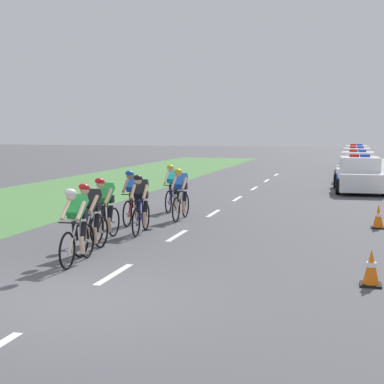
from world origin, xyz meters
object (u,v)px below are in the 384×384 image
object	(u,v)px
cyclist_second	(90,217)
traffic_cone_near	(378,217)
cyclist_seventh	(173,187)
traffic_cone_mid	(371,268)
cyclist_fifth	(133,196)
police_car_second	(358,167)
police_car_nearest	(359,176)
cyclist_lead	(77,225)
cyclist_third	(105,208)
cyclist_fourth	(141,203)
cyclist_sixth	(181,193)
police_car_furthest	(356,157)
police_car_third	(356,161)

from	to	relation	value
cyclist_second	traffic_cone_near	bearing A→B (deg)	38.46
cyclist_seventh	traffic_cone_mid	world-z (taller)	cyclist_seventh
cyclist_fifth	cyclist_second	bearing A→B (deg)	-82.75
cyclist_second	police_car_second	size ratio (longest dim) A/B	0.38
police_car_nearest	traffic_cone_mid	xyz separation A→B (m)	(0.02, -15.47, -0.37)
cyclist_lead	cyclist_seventh	xyz separation A→B (m)	(-0.36, 7.53, 0.00)
police_car_nearest	traffic_cone_mid	world-z (taller)	police_car_nearest
cyclist_third	cyclist_fourth	bearing A→B (deg)	64.98
cyclist_fourth	cyclist_sixth	size ratio (longest dim) A/B	1.00
cyclist_third	traffic_cone_mid	xyz separation A→B (m)	(6.01, -2.54, -0.48)
cyclist_third	police_car_furthest	distance (m)	30.70
cyclist_third	police_car_furthest	bearing A→B (deg)	78.74
traffic_cone_near	traffic_cone_mid	xyz separation A→B (m)	(-0.37, -6.04, 0.00)
traffic_cone_mid	cyclist_sixth	bearing A→B (deg)	130.51
police_car_third	police_car_furthest	distance (m)	5.44
cyclist_lead	police_car_furthest	world-z (taller)	police_car_furthest
cyclist_second	cyclist_fifth	bearing A→B (deg)	97.25
cyclist_fourth	cyclist_lead	bearing A→B (deg)	-90.89
cyclist_fourth	cyclist_seventh	world-z (taller)	same
police_car_nearest	cyclist_sixth	bearing A→B (deg)	-118.60
cyclist_fifth	police_car_third	xyz separation A→B (m)	(6.20, 22.28, -0.11)
cyclist_seventh	traffic_cone_mid	size ratio (longest dim) A/B	2.69
cyclist_fifth	traffic_cone_near	xyz separation A→B (m)	(6.60, 1.11, -0.48)
police_car_second	traffic_cone_near	distance (m)	15.02
police_car_third	cyclist_fourth	bearing A→B (deg)	-103.09
cyclist_third	traffic_cone_near	size ratio (longest dim) A/B	2.69
cyclist_seventh	cyclist_lead	bearing A→B (deg)	-87.25
cyclist_fourth	cyclist_sixth	xyz separation A→B (m)	(0.34, 2.42, 0.00)
cyclist_second	cyclist_third	world-z (taller)	same
cyclist_fifth	police_car_third	size ratio (longest dim) A/B	0.39
cyclist_fourth	police_car_second	bearing A→B (deg)	72.53
cyclist_lead	police_car_nearest	bearing A→B (deg)	70.11
traffic_cone_near	cyclist_lead	bearing A→B (deg)	-135.26
cyclist_third	cyclist_fifth	bearing A→B (deg)	95.05
cyclist_fifth	police_car_second	xyz separation A→B (m)	(6.20, 16.12, -0.11)
cyclist_third	police_car_third	distance (m)	25.39
cyclist_fifth	police_car_third	bearing A→B (deg)	74.44
police_car_third	cyclist_seventh	bearing A→B (deg)	-106.82
cyclist_fifth	cyclist_seventh	world-z (taller)	same
traffic_cone_near	police_car_third	bearing A→B (deg)	91.07
cyclist_sixth	cyclist_fourth	bearing A→B (deg)	-98.12
cyclist_lead	traffic_cone_mid	world-z (taller)	cyclist_lead
cyclist_fourth	cyclist_fifth	size ratio (longest dim) A/B	1.00
cyclist_fourth	traffic_cone_mid	distance (m)	6.61
cyclist_fourth	police_car_furthest	bearing A→B (deg)	79.30
cyclist_second	traffic_cone_mid	size ratio (longest dim) A/B	2.69
police_car_second	traffic_cone_near	size ratio (longest dim) A/B	7.07
police_car_third	cyclist_sixth	bearing A→B (deg)	-103.65
cyclist_sixth	cyclist_second	bearing A→B (deg)	-96.87
cyclist_seventh	police_car_third	xyz separation A→B (m)	(5.90, 19.52, -0.11)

